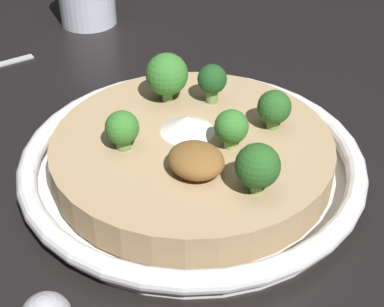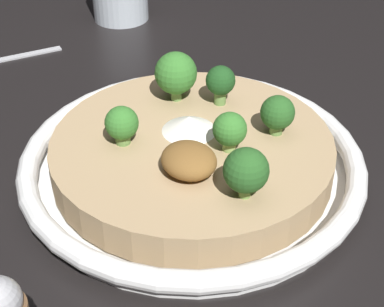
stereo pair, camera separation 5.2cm
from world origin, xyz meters
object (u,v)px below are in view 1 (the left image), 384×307
object	(u,v)px
broccoli_front_right	(258,166)
risotto_bowl	(192,159)
broccoli_front_left	(122,129)
broccoli_left	(167,75)
broccoli_right	(231,127)
broccoli_back_left	(212,80)
broccoli_back	(274,108)

from	to	relation	value
broccoli_front_right	risotto_bowl	bearing A→B (deg)	172.10
risotto_bowl	broccoli_front_left	bearing A→B (deg)	-120.82
broccoli_left	broccoli_right	bearing A→B (deg)	-6.72
broccoli_back_left	risotto_bowl	bearing A→B (deg)	-59.25
broccoli_back	broccoli_back_left	xyz separation A→B (m)	(-0.07, -0.01, 0.00)
broccoli_right	broccoli_back_left	xyz separation A→B (m)	(-0.06, 0.04, 0.00)
broccoli_back	broccoli_left	world-z (taller)	broccoli_left
risotto_bowl	broccoli_right	size ratio (longest dim) A/B	8.67
broccoli_front_left	broccoli_front_right	bearing A→B (deg)	18.77
risotto_bowl	broccoli_front_right	world-z (taller)	broccoli_front_right
broccoli_left	broccoli_back_left	size ratio (longest dim) A/B	1.25
broccoli_front_left	broccoli_back	distance (m)	0.13
broccoli_front_right	broccoli_front_left	distance (m)	0.12
risotto_bowl	broccoli_back_left	world-z (taller)	broccoli_back_left
broccoli_front_left	broccoli_back	bearing A→B (deg)	60.83
broccoli_back_left	broccoli_right	bearing A→B (deg)	-32.13
risotto_bowl	broccoli_front_right	size ratio (longest dim) A/B	7.29
broccoli_right	risotto_bowl	bearing A→B (deg)	-151.86
broccoli_left	broccoli_back_left	xyz separation A→B (m)	(0.03, 0.03, -0.00)
broccoli_front_left	broccoli_back_left	size ratio (longest dim) A/B	0.90
broccoli_front_right	broccoli_back	size ratio (longest dim) A/B	1.16
broccoli_front_right	broccoli_left	bearing A→B (deg)	165.23
broccoli_front_right	broccoli_right	xyz separation A→B (m)	(-0.05, 0.03, -0.00)
broccoli_back	broccoli_right	distance (m)	0.05
risotto_bowl	broccoli_front_left	distance (m)	0.07
risotto_bowl	broccoli_right	bearing A→B (deg)	28.14
broccoli_back	broccoli_back_left	world-z (taller)	broccoli_back_left
broccoli_left	broccoli_back	bearing A→B (deg)	21.05
broccoli_front_right	broccoli_right	distance (m)	0.06
risotto_bowl	broccoli_front_right	xyz separation A→B (m)	(0.09, -0.01, 0.05)
broccoli_left	broccoli_right	distance (m)	0.10
broccoli_back_left	broccoli_front_right	bearing A→B (deg)	-30.03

